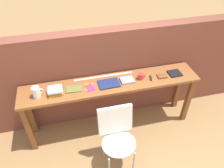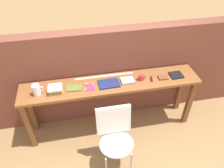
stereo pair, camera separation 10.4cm
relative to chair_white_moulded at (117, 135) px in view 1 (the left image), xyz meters
name	(u,v)px [view 1 (the left image)]	position (x,y,z in m)	size (l,w,h in m)	color
ground_plane	(116,139)	(0.07, 0.32, -0.53)	(40.00, 40.00, 0.00)	#9E7547
brick_wall_back	(106,75)	(0.07, 0.96, 0.23)	(6.00, 0.20, 1.52)	brown
sideboard	(111,90)	(0.07, 0.62, 0.21)	(2.50, 0.44, 0.88)	brown
chair_white_moulded	(117,135)	(0.00, 0.00, 0.00)	(0.44, 0.45, 0.89)	silver
pitcher_white	(36,92)	(-0.91, 0.58, 0.43)	(0.14, 0.10, 0.18)	white
book_stack_leftmost	(55,91)	(-0.69, 0.59, 0.40)	(0.20, 0.17, 0.09)	gold
magazine_cycling	(74,89)	(-0.44, 0.61, 0.36)	(0.21, 0.14, 0.02)	olive
pamphlet_pile_colourful	(90,87)	(-0.24, 0.59, 0.36)	(0.13, 0.17, 0.01)	purple
book_open_centre	(109,84)	(0.03, 0.60, 0.36)	(0.29, 0.20, 0.02)	navy
book_grey_hardcover	(127,80)	(0.30, 0.61, 0.37)	(0.18, 0.15, 0.03)	#9E9EA3
mug	(141,76)	(0.49, 0.61, 0.40)	(0.11, 0.08, 0.09)	red
multitool_folded	(151,78)	(0.64, 0.58, 0.36)	(0.02, 0.11, 0.02)	black
leather_journal_brown	(162,76)	(0.81, 0.58, 0.37)	(0.13, 0.10, 0.02)	brown
book_repair_rightmost	(175,73)	(1.01, 0.60, 0.36)	(0.18, 0.16, 0.02)	black
ruler_metal_back_edge	(104,76)	(0.00, 0.79, 0.35)	(0.85, 0.03, 0.00)	silver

